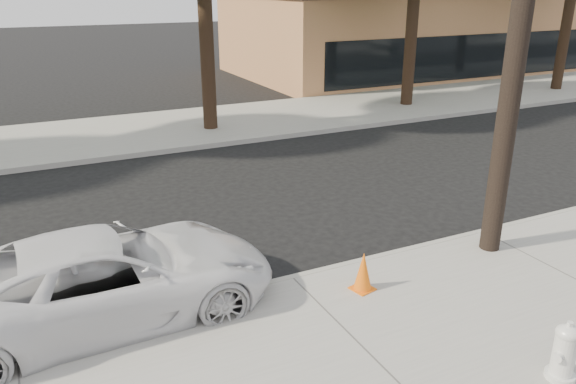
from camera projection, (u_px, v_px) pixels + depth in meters
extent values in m
plane|color=black|center=(243.00, 235.00, 10.76)|extent=(120.00, 120.00, 0.00)
cube|color=gray|center=(369.00, 358.00, 7.12)|extent=(90.00, 4.40, 0.15)
cube|color=gray|center=(144.00, 132.00, 17.88)|extent=(90.00, 5.00, 0.15)
cube|color=#9E9B93|center=(292.00, 281.00, 8.97)|extent=(90.00, 0.12, 0.16)
cube|color=#B47E4B|center=(409.00, 33.00, 30.10)|extent=(18.00, 10.00, 4.00)
cylinder|color=black|center=(207.00, 52.00, 17.26)|extent=(0.44, 0.44, 4.75)
cylinder|color=black|center=(410.00, 45.00, 20.86)|extent=(0.44, 0.44, 4.40)
cylinder|color=black|center=(565.00, 35.00, 23.95)|extent=(0.44, 0.44, 4.60)
imported|color=white|center=(107.00, 278.00, 7.88)|extent=(4.80, 2.31, 1.32)
cylinder|color=silver|center=(560.00, 375.00, 6.65)|extent=(0.35, 0.35, 0.07)
cylinder|color=silver|center=(563.00, 356.00, 6.56)|extent=(0.26, 0.26, 0.60)
ellipsoid|color=silver|center=(568.00, 333.00, 6.44)|extent=(0.28, 0.28, 0.20)
cylinder|color=silver|center=(564.00, 352.00, 6.53)|extent=(0.39, 0.20, 0.12)
cylinder|color=silver|center=(564.00, 352.00, 6.53)|extent=(0.19, 0.23, 0.15)
cube|color=orange|center=(362.00, 289.00, 8.57)|extent=(0.38, 0.38, 0.02)
cone|color=orange|center=(363.00, 271.00, 8.47)|extent=(0.34, 0.34, 0.62)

